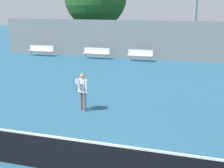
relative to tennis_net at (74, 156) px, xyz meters
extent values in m
cube|color=black|center=(0.00, 0.00, -0.03)|extent=(11.54, 0.03, 0.92)
cube|color=white|center=(0.00, 0.00, 0.45)|extent=(11.54, 0.04, 0.05)
cylinder|color=slate|center=(-1.82, 4.70, -0.11)|extent=(0.14, 0.14, 0.77)
cylinder|color=slate|center=(-1.62, 4.60, -0.11)|extent=(0.14, 0.14, 0.77)
cube|color=white|center=(-1.72, 4.65, 0.54)|extent=(0.44, 0.35, 0.53)
cylinder|color=white|center=(-1.94, 4.76, 0.55)|extent=(0.10, 0.10, 0.51)
cylinder|color=white|center=(-1.50, 4.54, 0.55)|extent=(0.10, 0.10, 0.51)
sphere|color=tan|center=(-1.72, 4.65, 0.94)|extent=(0.20, 0.20, 0.20)
cylinder|color=black|center=(-1.84, 4.40, 0.52)|extent=(0.03, 0.03, 0.22)
torus|color=#28519E|center=(-1.84, 4.40, 0.77)|extent=(0.29, 0.16, 0.31)
cylinder|color=silver|center=(-1.84, 4.40, 0.77)|extent=(0.24, 0.12, 0.27)
cube|color=white|center=(-2.02, 16.50, -0.05)|extent=(1.91, 0.40, 0.04)
cylinder|color=gray|center=(-2.78, 16.50, -0.28)|extent=(0.06, 0.06, 0.43)
cylinder|color=gray|center=(-1.25, 16.50, -0.28)|extent=(0.06, 0.06, 0.43)
cube|color=white|center=(-2.02, 16.68, 0.17)|extent=(1.91, 0.04, 0.40)
cube|color=white|center=(-10.53, 16.50, -0.05)|extent=(2.20, 0.40, 0.04)
cylinder|color=gray|center=(-11.41, 16.50, -0.28)|extent=(0.06, 0.06, 0.43)
cylinder|color=gray|center=(-9.65, 16.50, -0.28)|extent=(0.06, 0.06, 0.43)
cube|color=white|center=(-10.53, 16.68, 0.17)|extent=(2.20, 0.04, 0.40)
cube|color=white|center=(-5.57, 16.50, -0.05)|extent=(2.15, 0.40, 0.04)
cylinder|color=gray|center=(-6.43, 16.50, -0.28)|extent=(0.06, 0.06, 0.43)
cylinder|color=gray|center=(-4.71, 16.50, -0.28)|extent=(0.06, 0.06, 0.43)
cube|color=white|center=(-5.57, 16.68, 0.17)|extent=(2.15, 0.04, 0.40)
cylinder|color=#939399|center=(1.78, 17.69, 3.83)|extent=(0.31, 0.31, 8.65)
cube|color=gray|center=(0.00, 17.53, 1.01)|extent=(28.45, 0.06, 3.01)
cylinder|color=brown|center=(-7.10, 20.63, 0.82)|extent=(0.53, 0.53, 2.64)
camera|label=1|loc=(3.05, -6.48, 3.68)|focal=50.00mm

